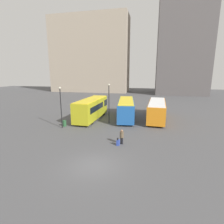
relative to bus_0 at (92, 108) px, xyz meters
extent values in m
plane|color=#4C4C4F|center=(5.23, -14.44, -1.81)|extent=(160.00, 160.00, 0.00)
cube|color=tan|center=(-15.89, 43.97, 12.95)|extent=(31.29, 10.60, 29.53)
cube|color=#5B5656|center=(19.35, 43.97, 17.96)|extent=(17.26, 17.35, 39.54)
cube|color=gold|center=(0.00, -0.08, -0.04)|extent=(2.71, 9.79, 3.00)
cube|color=black|center=(0.05, 3.92, 0.33)|extent=(2.64, 1.83, 1.14)
cube|color=black|center=(-0.01, -0.96, 0.33)|extent=(2.69, 6.28, 0.90)
cube|color=yellow|center=(0.00, -0.08, 1.50)|extent=(2.50, 9.60, 0.08)
cylinder|color=black|center=(0.04, 2.94, -1.32)|extent=(2.48, 1.01, 0.98)
cylinder|color=black|center=(-0.04, -3.11, -1.32)|extent=(2.48, 1.01, 0.98)
cube|color=#1E56A3|center=(5.45, 1.77, -0.19)|extent=(3.87, 10.66, 2.72)
cube|color=black|center=(4.87, 6.01, 0.15)|extent=(2.75, 2.24, 1.03)
cube|color=black|center=(5.58, 0.84, 0.15)|extent=(3.39, 6.95, 0.82)
cube|color=yellow|center=(5.45, 1.77, 1.22)|extent=(3.64, 10.43, 0.08)
cylinder|color=black|center=(5.01, 4.97, -1.33)|extent=(2.48, 1.27, 0.96)
cylinder|color=black|center=(5.89, -1.43, -1.33)|extent=(2.48, 1.27, 0.96)
cube|color=orange|center=(10.47, 2.13, -0.24)|extent=(2.99, 10.47, 2.60)
cube|color=black|center=(10.63, 6.38, 0.08)|extent=(2.69, 2.01, 0.99)
cube|color=black|center=(10.43, 1.19, 0.08)|extent=(2.87, 6.74, 0.78)
cube|color=white|center=(10.47, 2.13, 1.10)|extent=(2.78, 10.26, 0.08)
cylinder|color=black|center=(10.59, 5.34, -1.32)|extent=(2.51, 1.07, 0.97)
cylinder|color=black|center=(10.34, -1.09, -1.32)|extent=(2.51, 1.07, 0.97)
cylinder|color=black|center=(6.59, -9.47, -1.44)|extent=(0.16, 0.16, 0.73)
cylinder|color=black|center=(6.75, -9.49, -1.44)|extent=(0.16, 0.16, 0.73)
cylinder|color=brown|center=(6.67, -9.48, -0.76)|extent=(0.46, 0.46, 0.64)
sphere|color=#9E7051|center=(6.67, -9.48, -0.32)|extent=(0.24, 0.24, 0.24)
cube|color=#334CB2|center=(6.36, -9.90, -1.51)|extent=(0.33, 0.41, 0.60)
cube|color=black|center=(6.35, -10.03, -1.08)|extent=(0.16, 0.04, 0.27)
cylinder|color=black|center=(-2.34, -5.69, 0.90)|extent=(0.12, 0.12, 5.43)
sphere|color=beige|center=(-2.34, -5.69, 3.70)|extent=(0.28, 0.28, 0.28)
cylinder|color=black|center=(3.44, -2.05, 1.05)|extent=(0.12, 0.12, 5.71)
sphere|color=beige|center=(3.44, -2.05, 3.98)|extent=(0.28, 0.28, 0.28)
cylinder|color=#285633|center=(-2.39, -4.91, -1.38)|extent=(0.52, 0.52, 0.85)
camera|label=1|loc=(9.57, -26.75, 5.53)|focal=28.00mm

